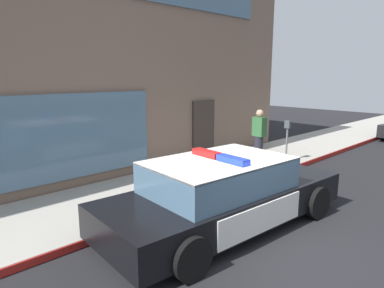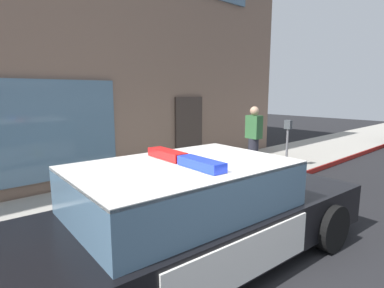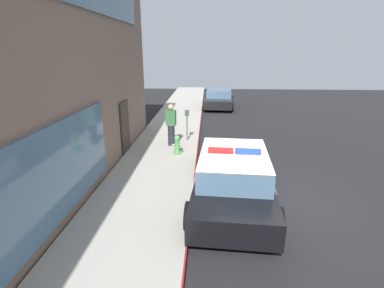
{
  "view_description": "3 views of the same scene",
  "coord_description": "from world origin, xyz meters",
  "px_view_note": "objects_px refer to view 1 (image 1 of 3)",
  "views": [
    {
      "loc": [
        -4.78,
        -3.38,
        2.93
      ],
      "look_at": [
        0.76,
        2.39,
        1.3
      ],
      "focal_mm": 31.68,
      "sensor_mm": 36.0,
      "label": 1
    },
    {
      "loc": [
        -2.57,
        -2.13,
        2.26
      ],
      "look_at": [
        1.08,
        1.9,
        1.33
      ],
      "focal_mm": 29.0,
      "sensor_mm": 36.0,
      "label": 2
    },
    {
      "loc": [
        -7.45,
        1.41,
        3.94
      ],
      "look_at": [
        2.33,
        1.94,
        0.82
      ],
      "focal_mm": 27.74,
      "sensor_mm": 36.0,
      "label": 3
    }
  ],
  "objects_px": {
    "fire_hydrant": "(247,158)",
    "police_cruiser": "(224,193)",
    "pedestrian_on_sidewalk": "(259,136)",
    "parking_meter": "(287,133)"
  },
  "relations": [
    {
      "from": "parking_meter",
      "to": "pedestrian_on_sidewalk",
      "type": "bearing_deg",
      "value": 139.75
    },
    {
      "from": "fire_hydrant",
      "to": "pedestrian_on_sidewalk",
      "type": "relative_size",
      "value": 0.42
    },
    {
      "from": "fire_hydrant",
      "to": "pedestrian_on_sidewalk",
      "type": "xyz_separation_m",
      "value": [
        1.07,
        0.35,
        0.51
      ]
    },
    {
      "from": "fire_hydrant",
      "to": "pedestrian_on_sidewalk",
      "type": "height_order",
      "value": "pedestrian_on_sidewalk"
    },
    {
      "from": "police_cruiser",
      "to": "parking_meter",
      "type": "relative_size",
      "value": 3.93
    },
    {
      "from": "police_cruiser",
      "to": "pedestrian_on_sidewalk",
      "type": "bearing_deg",
      "value": 31.21
    },
    {
      "from": "fire_hydrant",
      "to": "police_cruiser",
      "type": "bearing_deg",
      "value": -149.82
    },
    {
      "from": "fire_hydrant",
      "to": "parking_meter",
      "type": "relative_size",
      "value": 0.54
    },
    {
      "from": "parking_meter",
      "to": "fire_hydrant",
      "type": "bearing_deg",
      "value": 171.97
    },
    {
      "from": "police_cruiser",
      "to": "pedestrian_on_sidewalk",
      "type": "relative_size",
      "value": 3.08
    }
  ]
}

